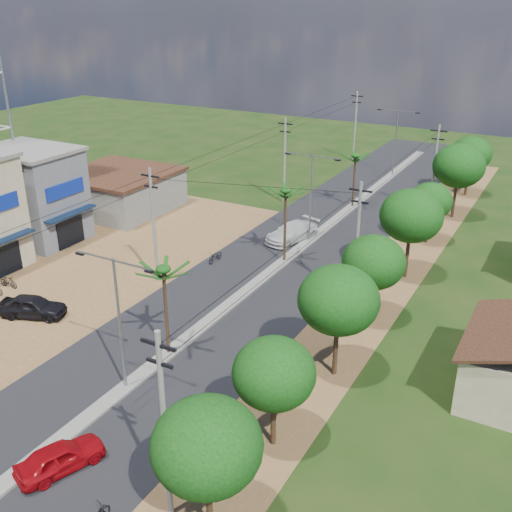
{
  "coord_description": "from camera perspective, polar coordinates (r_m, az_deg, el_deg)",
  "views": [
    {
      "loc": [
        19.88,
        -20.92,
        20.28
      ],
      "look_at": [
        0.68,
        13.89,
        3.0
      ],
      "focal_mm": 42.0,
      "sensor_mm": 36.0,
      "label": 1
    }
  ],
  "objects": [
    {
      "name": "tree_east_d",
      "position": [
        39.79,
        11.14,
        -0.6
      ],
      "size": [
        4.2,
        4.2,
        6.13
      ],
      "color": "black",
      "rests_on": "ground"
    },
    {
      "name": "palm_median_near",
      "position": [
        35.12,
        -8.8,
        -1.63
      ],
      "size": [
        2.0,
        2.0,
        6.15
      ],
      "color": "black",
      "rests_on": "ground"
    },
    {
      "name": "streetlight_mid",
      "position": [
        52.38,
        5.26,
        6.19
      ],
      "size": [
        5.1,
        0.18,
        8.0
      ],
      "color": "gray",
      "rests_on": "ground"
    },
    {
      "name": "tree_east_a",
      "position": [
        24.08,
        -4.7,
        -17.6
      ],
      "size": [
        4.4,
        4.4,
        6.37
      ],
      "color": "black",
      "rests_on": "ground"
    },
    {
      "name": "tree_east_f",
      "position": [
        54.55,
        16.29,
        5.04
      ],
      "size": [
        3.8,
        3.8,
        5.52
      ],
      "color": "black",
      "rests_on": "ground"
    },
    {
      "name": "shophouse_grey",
      "position": [
        56.84,
        -20.47,
        5.52
      ],
      "size": [
        9.0,
        6.4,
        8.3
      ],
      "color": "#55575E",
      "rests_on": "ground"
    },
    {
      "name": "utility_pole_e_a",
      "position": [
        24.84,
        -8.73,
        -15.53
      ],
      "size": [
        1.6,
        0.24,
        9.0
      ],
      "color": "#605E56",
      "rests_on": "ground"
    },
    {
      "name": "tree_east_b",
      "position": [
        28.48,
        1.72,
        -11.12
      ],
      "size": [
        4.0,
        4.0,
        5.83
      ],
      "color": "black",
      "rests_on": "ground"
    },
    {
      "name": "dirt_shoulder_east",
      "position": [
        42.78,
        9.98,
        -5.17
      ],
      "size": [
        5.0,
        90.0,
        0.03
      ],
      "primitive_type": "cube",
      "color": "brown",
      "rests_on": "ground"
    },
    {
      "name": "moto_rider_west_a",
      "position": [
        49.65,
        -3.89,
        -0.06
      ],
      "size": [
        0.65,
        1.85,
        0.97
      ],
      "primitive_type": "imported",
      "rotation": [
        0.0,
        0.0,
        0.0
      ],
      "color": "black",
      "rests_on": "ground"
    },
    {
      "name": "utility_pole_e_b",
      "position": [
        41.92,
        9.6,
        1.41
      ],
      "size": [
        1.6,
        0.24,
        9.0
      ],
      "color": "#605E56",
      "rests_on": "ground"
    },
    {
      "name": "ground",
      "position": [
        35.27,
        -12.23,
        -12.23
      ],
      "size": [
        160.0,
        160.0,
        0.0
      ],
      "primitive_type": "plane",
      "color": "black",
      "rests_on": "ground"
    },
    {
      "name": "median",
      "position": [
        48.14,
        1.66,
        -1.31
      ],
      "size": [
        1.0,
        90.0,
        0.18
      ],
      "primitive_type": "cube",
      "color": "#605E56",
      "rests_on": "ground"
    },
    {
      "name": "palm_median_far",
      "position": [
        62.13,
        9.46,
        9.19
      ],
      "size": [
        2.0,
        2.0,
        5.85
      ],
      "color": "black",
      "rests_on": "ground"
    },
    {
      "name": "tree_east_h",
      "position": [
        69.5,
        19.79,
        9.12
      ],
      "size": [
        4.4,
        4.4,
        6.52
      ],
      "color": "black",
      "rests_on": "ground"
    },
    {
      "name": "tree_east_e",
      "position": [
        46.67,
        14.59,
        3.72
      ],
      "size": [
        4.8,
        4.8,
        7.14
      ],
      "color": "black",
      "rests_on": "ground"
    },
    {
      "name": "car_red_near",
      "position": [
        30.55,
        -18.13,
        -17.78
      ],
      "size": [
        3.0,
        4.44,
        1.41
      ],
      "primitive_type": "imported",
      "rotation": [
        0.0,
        0.0,
        2.78
      ],
      "color": "maroon",
      "rests_on": "ground"
    },
    {
      "name": "palm_median_mid",
      "position": [
        47.71,
        2.85,
        5.92
      ],
      "size": [
        2.0,
        2.0,
        6.55
      ],
      "color": "black",
      "rests_on": "ground"
    },
    {
      "name": "moto_rider_west_b",
      "position": [
        56.36,
        5.0,
        2.8
      ],
      "size": [
        0.46,
        1.51,
        0.9
      ],
      "primitive_type": "imported",
      "rotation": [
        0.0,
        0.0,
        -0.03
      ],
      "color": "black",
      "rests_on": "ground"
    },
    {
      "name": "streetlight_far",
      "position": [
        75.26,
        13.18,
        11.01
      ],
      "size": [
        5.1,
        0.18,
        8.0
      ],
      "color": "gray",
      "rests_on": "ground"
    },
    {
      "name": "tree_east_g",
      "position": [
        61.64,
        18.77,
        8.13
      ],
      "size": [
        5.0,
        5.0,
        7.38
      ],
      "color": "black",
      "rests_on": "ground"
    },
    {
      "name": "car_white_far",
      "position": [
        53.85,
        3.43,
        2.25
      ],
      "size": [
        3.81,
        5.99,
        1.62
      ],
      "primitive_type": "imported",
      "rotation": [
        0.0,
        0.0,
        -0.3
      ],
      "color": "#B6B6B2",
      "rests_on": "ground"
    },
    {
      "name": "car_silver_mid",
      "position": [
        45.45,
        6.86,
        -2.26
      ],
      "size": [
        2.59,
        4.27,
        1.33
      ],
      "primitive_type": "imported",
      "rotation": [
        0.0,
        0.0,
        3.46
      ],
      "color": "#A0A3A8",
      "rests_on": "ground"
    },
    {
      "name": "low_shed",
      "position": [
        63.44,
        -12.92,
        6.11
      ],
      "size": [
        10.4,
        10.4,
        3.95
      ],
      "color": "#605E56",
      "rests_on": "ground"
    },
    {
      "name": "tree_east_c",
      "position": [
        33.48,
        7.87,
        -4.17
      ],
      "size": [
        4.6,
        4.6,
        6.83
      ],
      "color": "black",
      "rests_on": "ground"
    },
    {
      "name": "utility_pole_e_c",
      "position": [
        62.17,
        16.63,
        8.06
      ],
      "size": [
        1.6,
        0.24,
        9.0
      ],
      "color": "#605E56",
      "rests_on": "ground"
    },
    {
      "name": "dirt_lot_west",
      "position": [
        49.63,
        -19.52,
        -2.05
      ],
      "size": [
        18.0,
        46.0,
        0.04
      ],
      "primitive_type": "cube",
      "color": "brown",
      "rests_on": "ground"
    },
    {
      "name": "car_parked_dark",
      "position": [
        43.85,
        -20.49,
        -4.55
      ],
      "size": [
        4.87,
        3.32,
        1.54
      ],
      "primitive_type": "imported",
      "rotation": [
        0.0,
        0.0,
        1.94
      ],
      "color": "black",
      "rests_on": "ground"
    },
    {
      "name": "utility_pole_w_b",
      "position": [
        45.24,
        -9.73,
        3.08
      ],
      "size": [
        1.6,
        0.24,
        9.0
      ],
      "color": "#605E56",
      "rests_on": "ground"
    },
    {
      "name": "road",
      "position": [
        45.78,
        -0.07,
        -2.77
      ],
      "size": [
        12.0,
        110.0,
        0.04
      ],
      "primitive_type": "cube",
      "color": "black",
      "rests_on": "ground"
    },
    {
      "name": "utility_pole_w_c",
      "position": [
        63.08,
        2.75,
        9.22
      ],
      "size": [
        1.6,
        0.24,
        9.0
      ],
      "color": "#605E56",
      "rests_on": "ground"
    },
    {
      "name": "streetlight_near",
      "position": [
        32.75,
        -12.94,
        -5.4
      ],
      "size": [
        5.1,
        0.18,
        8.0
      ],
      "color": "gray",
      "rests_on": "ground"
    },
    {
      "name": "utility_pole_w_d",
      "position": [
        82.02,
        9.43,
        12.28
      ],
      "size": [
        1.6,
        0.24,
        9.0
      ],
      "color": "#605E56",
      "rests_on": "ground"
    }
  ]
}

